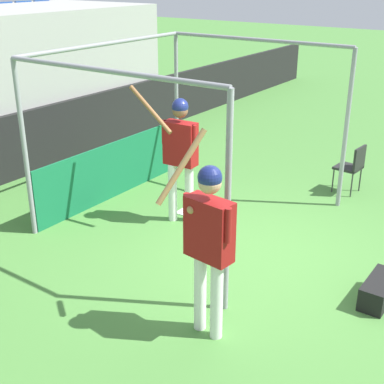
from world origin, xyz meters
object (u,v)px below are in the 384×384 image
at_px(player_batter, 180,148).
at_px(player_waiting, 208,235).
at_px(folding_chair, 353,164).
at_px(equipment_bag, 379,290).

relative_size(player_batter, player_waiting, 0.96).
relative_size(player_waiting, folding_chair, 2.55).
height_order(player_waiting, folding_chair, player_waiting).
xyz_separation_m(player_waiting, equipment_bag, (1.62, -1.31, -1.01)).
distance_m(player_waiting, equipment_bag, 2.32).
bearing_deg(equipment_bag, player_waiting, 141.15).
relative_size(player_batter, equipment_bag, 2.93).
height_order(folding_chair, equipment_bag, folding_chair).
relative_size(folding_chair, equipment_bag, 1.20).
bearing_deg(equipment_bag, player_batter, 82.36).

